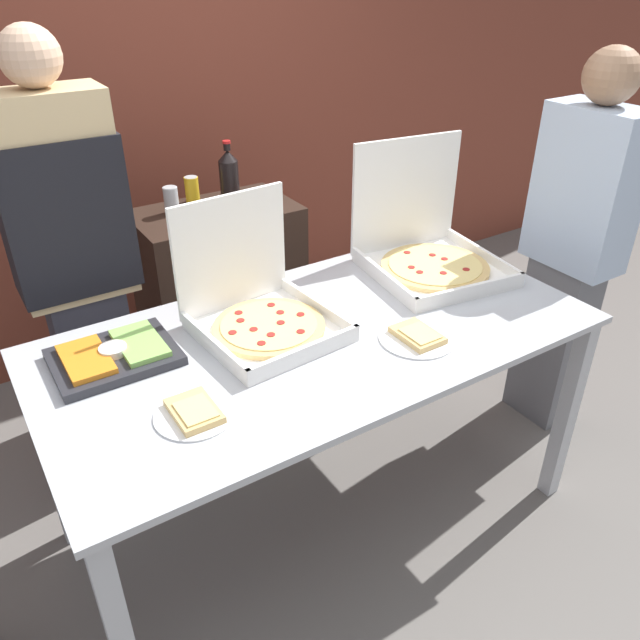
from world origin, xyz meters
The scene contains 14 objects.
ground_plane centered at (0.00, 0.00, 0.00)m, with size 16.00×16.00×0.00m, color slate.
brick_wall_behind centered at (0.00, 1.70, 1.40)m, with size 10.00×0.06×2.80m.
buffet_table centered at (0.00, 0.00, 0.77)m, with size 1.88×0.95×0.88m.
pizza_box_far_right centered at (-0.16, 0.14, 0.95)m, with size 0.47×0.48×0.43m.
pizza_box_near_left centered at (0.64, 0.19, 0.96)m, with size 0.56×0.57×0.49m.
paper_plate_front_left centered at (-0.54, -0.18, 0.89)m, with size 0.23×0.23×0.03m.
paper_plate_front_center centered at (0.25, -0.21, 0.89)m, with size 0.26×0.26×0.03m.
veggie_tray centered at (-0.64, 0.21, 0.90)m, with size 0.38×0.29×0.05m.
sideboard_podium centered at (0.09, 1.04, 0.49)m, with size 0.75×0.45×0.97m.
soda_bottle centered at (0.21, 1.12, 1.09)m, with size 0.09×0.09×0.28m.
soda_can_silver centered at (-0.09, 1.10, 1.03)m, with size 0.07×0.07×0.12m.
soda_can_colored centered at (0.04, 1.18, 1.03)m, with size 0.07×0.07×0.12m.
person_server_vest centered at (-0.61, 0.75, 1.03)m, with size 0.42×0.24×1.81m.
person_guest_plaid centered at (1.29, -0.03, 0.90)m, with size 0.22×0.40×1.70m.
Camera 1 is at (-0.98, -1.52, 2.00)m, focal length 35.00 mm.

